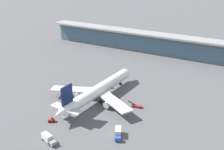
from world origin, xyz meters
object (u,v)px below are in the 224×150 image
at_px(airliner_on_stand, 97,91).
at_px(service_truck_near_nose_red, 52,120).
at_px(service_truck_under_wing_olive, 63,93).
at_px(service_truck_by_tail_yellow, 109,86).
at_px(service_truck_mid_apron_grey, 48,138).
at_px(service_truck_at_far_stand_blue, 118,133).
at_px(service_truck_on_taxiway_red, 136,106).

bearing_deg(airliner_on_stand, service_truck_near_nose_red, -103.60).
bearing_deg(service_truck_under_wing_olive, service_truck_by_tail_yellow, 48.62).
xyz_separation_m(service_truck_mid_apron_grey, service_truck_at_far_stand_blue, (21.54, 16.39, 0.00)).
bearing_deg(service_truck_on_taxiway_red, service_truck_by_tail_yellow, 150.80).
distance_m(service_truck_near_nose_red, service_truck_by_tail_yellow, 42.39).
bearing_deg(service_truck_near_nose_red, airliner_on_stand, 76.40).
height_order(service_truck_on_taxiway_red, service_truck_at_far_stand_blue, service_truck_at_far_stand_blue).
bearing_deg(service_truck_by_tail_yellow, service_truck_near_nose_red, -95.65).
xyz_separation_m(service_truck_near_nose_red, service_truck_on_taxiway_red, (26.40, 29.76, -0.07)).
relative_size(airliner_on_stand, service_truck_at_far_stand_blue, 8.13).
height_order(service_truck_mid_apron_grey, service_truck_on_taxiway_red, service_truck_mid_apron_grey).
relative_size(airliner_on_stand, service_truck_under_wing_olive, 10.04).
relative_size(service_truck_by_tail_yellow, service_truck_on_taxiway_red, 0.41).
bearing_deg(service_truck_near_nose_red, service_truck_under_wing_olive, 118.01).
bearing_deg(airliner_on_stand, service_truck_on_taxiway_red, 8.51).
relative_size(service_truck_near_nose_red, service_truck_under_wing_olive, 0.54).
xyz_separation_m(service_truck_under_wing_olive, service_truck_at_far_stand_blue, (42.36, -18.54, 0.88)).
distance_m(airliner_on_stand, service_truck_on_taxiway_red, 20.60).
relative_size(service_truck_mid_apron_grey, service_truck_at_far_stand_blue, 1.01).
relative_size(airliner_on_stand, service_truck_on_taxiway_red, 8.86).
distance_m(service_truck_near_nose_red, service_truck_under_wing_olive, 26.44).
bearing_deg(service_truck_by_tail_yellow, service_truck_at_far_stand_blue, -55.41).
relative_size(service_truck_mid_apron_grey, service_truck_by_tail_yellow, 2.67).
distance_m(service_truck_under_wing_olive, service_truck_at_far_stand_blue, 46.25).
height_order(airliner_on_stand, service_truck_near_nose_red, airliner_on_stand).
distance_m(service_truck_under_wing_olive, service_truck_mid_apron_grey, 40.67).
relative_size(service_truck_under_wing_olive, service_truck_on_taxiway_red, 0.88).
height_order(service_truck_mid_apron_grey, service_truck_by_tail_yellow, service_truck_mid_apron_grey).
bearing_deg(service_truck_by_tail_yellow, service_truck_mid_apron_grey, -85.50).
bearing_deg(service_truck_under_wing_olive, service_truck_at_far_stand_blue, -23.63).
relative_size(service_truck_near_nose_red, service_truck_mid_apron_grey, 0.43).
bearing_deg(service_truck_near_nose_red, service_truck_mid_apron_grey, -54.04).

